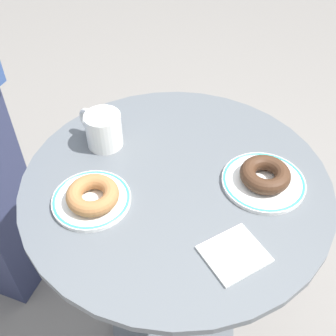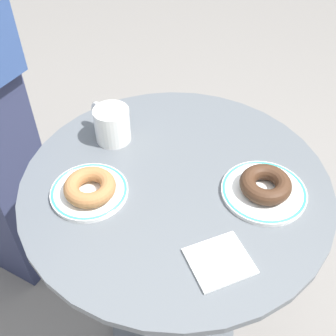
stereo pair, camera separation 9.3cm
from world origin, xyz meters
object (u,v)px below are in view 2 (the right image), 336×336
(plate_left, at_px, (89,191))
(coffee_mug, at_px, (111,124))
(plate_right, at_px, (264,191))
(paper_napkin, at_px, (219,261))
(cafe_table, at_px, (175,248))
(donut_chocolate, at_px, (265,184))
(donut_cinnamon, at_px, (90,187))

(plate_left, xyz_separation_m, coffee_mug, (0.04, 0.19, 0.04))
(plate_right, distance_m, paper_napkin, 0.21)
(cafe_table, height_order, plate_right, plate_right)
(coffee_mug, bearing_deg, donut_chocolate, -29.87)
(plate_right, xyz_separation_m, donut_cinnamon, (-0.38, 0.00, 0.02))
(cafe_table, xyz_separation_m, plate_right, (0.19, -0.04, 0.28))
(donut_chocolate, distance_m, paper_napkin, 0.21)
(paper_napkin, bearing_deg, donut_cinnamon, 146.16)
(cafe_table, xyz_separation_m, donut_chocolate, (0.19, -0.04, 0.30))
(cafe_table, distance_m, donut_chocolate, 0.36)
(cafe_table, bearing_deg, paper_napkin, -71.05)
(plate_right, relative_size, paper_napkin, 1.65)
(donut_cinnamon, relative_size, paper_napkin, 0.99)
(donut_cinnamon, relative_size, coffee_mug, 1.02)
(cafe_table, xyz_separation_m, paper_napkin, (0.08, -0.22, 0.27))
(cafe_table, xyz_separation_m, coffee_mug, (-0.16, 0.16, 0.31))
(donut_cinnamon, bearing_deg, coffee_mug, 80.24)
(donut_chocolate, bearing_deg, plate_right, 0.00)
(plate_left, height_order, donut_chocolate, donut_chocolate)
(coffee_mug, bearing_deg, plate_right, -29.87)
(coffee_mug, bearing_deg, plate_left, -101.57)
(paper_napkin, bearing_deg, cafe_table, 108.95)
(plate_left, bearing_deg, coffee_mug, 78.43)
(plate_left, distance_m, paper_napkin, 0.33)
(plate_left, relative_size, donut_cinnamon, 1.52)
(cafe_table, relative_size, plate_left, 4.38)
(donut_cinnamon, bearing_deg, donut_chocolate, -0.38)
(plate_left, height_order, coffee_mug, coffee_mug)
(plate_left, distance_m, plate_right, 0.39)
(plate_left, xyz_separation_m, donut_cinnamon, (0.00, -0.01, 0.02))
(plate_left, height_order, paper_napkin, plate_left)
(donut_chocolate, xyz_separation_m, coffee_mug, (-0.35, 0.20, 0.02))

